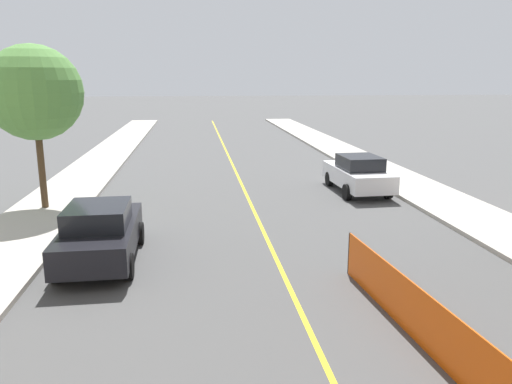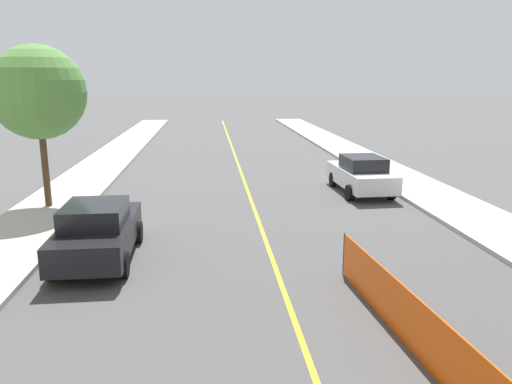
# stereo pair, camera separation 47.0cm
# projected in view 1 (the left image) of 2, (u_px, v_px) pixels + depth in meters

# --- Properties ---
(lane_stripe) EXTENTS (0.12, 72.71, 0.01)m
(lane_stripe) POSITION_uv_depth(u_px,v_px,m) (245.00, 192.00, 21.27)
(lane_stripe) COLOR gold
(lane_stripe) RESTS_ON ground_plane
(sidewalk_left) EXTENTS (2.80, 72.71, 0.14)m
(sidewalk_left) POSITION_uv_depth(u_px,v_px,m) (63.00, 196.00, 20.35)
(sidewalk_left) COLOR #ADA89E
(sidewalk_left) RESTS_ON ground_plane
(sidewalk_right) EXTENTS (2.80, 72.71, 0.14)m
(sidewalk_right) POSITION_uv_depth(u_px,v_px,m) (413.00, 186.00, 22.16)
(sidewalk_right) COLOR #ADA89E
(sidewalk_right) RESTS_ON ground_plane
(safety_mesh_fence) EXTENTS (0.60, 7.45, 1.07)m
(safety_mesh_fence) POSITION_uv_depth(u_px,v_px,m) (428.00, 324.00, 8.84)
(safety_mesh_fence) COLOR #EF560C
(safety_mesh_fence) RESTS_ON ground_plane
(parked_car_curb_near) EXTENTS (1.94, 4.33, 1.59)m
(parked_car_curb_near) POSITION_uv_depth(u_px,v_px,m) (100.00, 233.00, 13.15)
(parked_car_curb_near) COLOR black
(parked_car_curb_near) RESTS_ON ground_plane
(parked_car_curb_mid) EXTENTS (1.96, 4.37, 1.59)m
(parked_car_curb_mid) POSITION_uv_depth(u_px,v_px,m) (358.00, 174.00, 21.18)
(parked_car_curb_mid) COLOR silver
(parked_car_curb_mid) RESTS_ON ground_plane
(street_tree_left_near) EXTENTS (3.34, 3.34, 5.81)m
(street_tree_left_near) POSITION_uv_depth(u_px,v_px,m) (34.00, 93.00, 17.41)
(street_tree_left_near) COLOR #4C3823
(street_tree_left_near) RESTS_ON sidewalk_left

